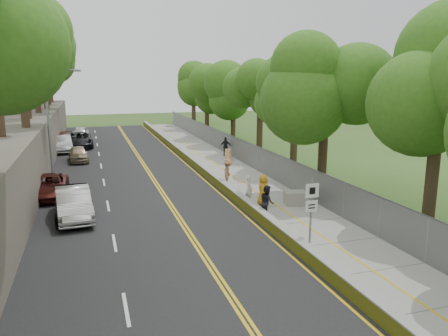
% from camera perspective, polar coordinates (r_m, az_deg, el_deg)
% --- Properties ---
extents(ground, '(140.00, 140.00, 0.00)m').
position_cam_1_polar(ground, '(22.16, 4.97, -7.75)').
color(ground, '#33511E').
rests_on(ground, ground).
extents(road, '(11.20, 66.00, 0.04)m').
position_cam_1_polar(road, '(35.16, -12.68, -0.53)').
color(road, black).
rests_on(road, ground).
extents(sidewalk, '(4.20, 66.00, 0.05)m').
position_cam_1_polar(sidewalk, '(36.62, -0.20, 0.27)').
color(sidewalk, gray).
rests_on(sidewalk, ground).
extents(jersey_barrier, '(0.42, 66.00, 0.60)m').
position_cam_1_polar(jersey_barrier, '(35.97, -3.70, 0.47)').
color(jersey_barrier, '#C2CE17').
rests_on(jersey_barrier, ground).
extents(rock_embankment, '(5.00, 66.00, 4.00)m').
position_cam_1_polar(rock_embankment, '(35.13, -26.10, 1.81)').
color(rock_embankment, '#595147').
rests_on(rock_embankment, ground).
extents(chainlink_fence, '(0.04, 66.00, 2.00)m').
position_cam_1_polar(chainlink_fence, '(37.09, 2.90, 1.94)').
color(chainlink_fence, slate).
rests_on(chainlink_fence, ground).
extents(trees_embankment, '(6.40, 66.00, 13.00)m').
position_cam_1_polar(trees_embankment, '(34.76, -26.59, 15.78)').
color(trees_embankment, '#468524').
rests_on(trees_embankment, rock_embankment).
extents(trees_fenceside, '(7.00, 66.00, 14.00)m').
position_cam_1_polar(trees_fenceside, '(37.41, 6.45, 11.20)').
color(trees_fenceside, '#3C741D').
rests_on(trees_fenceside, ground).
extents(streetlight, '(2.52, 0.22, 8.00)m').
position_cam_1_polar(streetlight, '(33.48, -21.61, 6.31)').
color(streetlight, gray).
rests_on(streetlight, ground).
extents(signpost, '(0.62, 0.09, 3.10)m').
position_cam_1_polar(signpost, '(19.40, 11.35, -4.73)').
color(signpost, gray).
rests_on(signpost, sidewalk).
extents(construction_barrel, '(0.58, 0.58, 0.96)m').
position_cam_1_polar(construction_barrel, '(39.11, 0.56, 1.78)').
color(construction_barrel, orange).
rests_on(construction_barrel, sidewalk).
extents(concrete_block, '(1.37, 1.14, 0.80)m').
position_cam_1_polar(concrete_block, '(25.94, 9.27, -3.86)').
color(concrete_block, gray).
rests_on(concrete_block, sidewalk).
extents(car_1, '(2.11, 5.01, 1.61)m').
position_cam_1_polar(car_1, '(24.41, -19.04, -4.43)').
color(car_1, beige).
rests_on(car_1, road).
extents(car_2, '(2.26, 4.89, 1.36)m').
position_cam_1_polar(car_2, '(29.31, -21.92, -2.20)').
color(car_2, '#591E1C').
rests_on(car_2, road).
extents(car_3, '(2.11, 4.77, 1.36)m').
position_cam_1_polar(car_3, '(24.55, -19.02, -4.63)').
color(car_3, black).
rests_on(car_3, road).
extents(car_4, '(1.84, 4.04, 1.35)m').
position_cam_1_polar(car_4, '(40.46, -18.49, 1.76)').
color(car_4, '#9D866A').
rests_on(car_4, road).
extents(car_5, '(2.18, 5.03, 1.61)m').
position_cam_1_polar(car_5, '(46.18, -20.38, 2.99)').
color(car_5, '#B6B9BE').
rests_on(car_5, road).
extents(car_6, '(2.83, 5.73, 1.56)m').
position_cam_1_polar(car_6, '(48.57, -18.36, 3.52)').
color(car_6, black).
rests_on(car_6, road).
extents(car_7, '(2.13, 4.92, 1.41)m').
position_cam_1_polar(car_7, '(49.27, -20.21, 3.41)').
color(car_7, maroon).
rests_on(car_7, road).
extents(car_8, '(2.22, 4.62, 1.52)m').
position_cam_1_polar(car_8, '(54.04, -18.29, 4.30)').
color(car_8, white).
rests_on(car_8, road).
extents(painter_0, '(0.78, 1.01, 1.84)m').
position_cam_1_polar(painter_0, '(25.42, 5.12, -2.86)').
color(painter_0, orange).
rests_on(painter_0, sidewalk).
extents(painter_1, '(0.44, 0.64, 1.72)m').
position_cam_1_polar(painter_1, '(25.62, 3.27, -2.85)').
color(painter_1, silver).
rests_on(painter_1, sidewalk).
extents(painter_2, '(0.77, 0.93, 1.78)m').
position_cam_1_polar(painter_2, '(23.17, 5.63, -4.42)').
color(painter_2, black).
rests_on(painter_2, sidewalk).
extents(painter_3, '(1.14, 1.42, 1.93)m').
position_cam_1_polar(painter_3, '(29.43, 0.52, -0.68)').
color(painter_3, '#9F6644').
rests_on(painter_3, sidewalk).
extents(person_far, '(1.12, 0.75, 1.77)m').
position_cam_1_polar(person_far, '(41.02, 0.22, 2.83)').
color(person_far, black).
rests_on(person_far, sidewalk).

